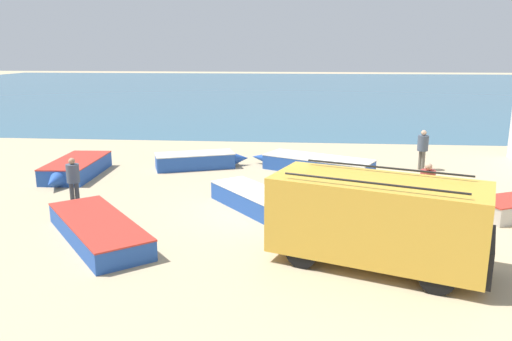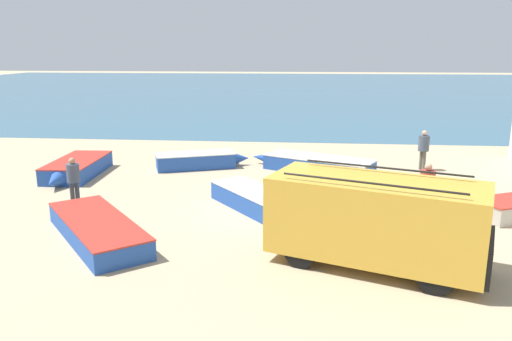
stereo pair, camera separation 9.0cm
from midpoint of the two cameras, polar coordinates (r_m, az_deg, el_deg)
The scene contains 11 objects.
ground_plane at distance 16.00m, azimuth 1.35°, elevation -4.57°, with size 200.00×200.00×0.00m, color tan.
sea_water at distance 67.36m, azimuth 4.31°, elevation 9.39°, with size 120.00×80.00×0.01m, color #33607A.
parked_van at distance 12.03m, azimuth 13.53°, elevation -5.37°, with size 5.33×3.59×2.24m.
fishing_rowboat_0 at distance 16.34m, azimuth -0.88°, elevation -3.05°, with size 3.21×3.71×0.61m.
fishing_rowboat_1 at distance 14.36m, azimuth -17.98°, elevation -6.25°, with size 4.26×4.90×0.56m.
fishing_rowboat_3 at distance 21.45m, azimuth -20.04°, elevation 0.23°, with size 1.85×4.56×0.66m.
fishing_rowboat_4 at distance 21.75m, azimuth -6.66°, elevation 1.16°, with size 4.12×2.31×0.66m.
fishing_rowboat_5 at distance 21.11m, azimuth 6.50°, elevation 0.75°, with size 5.41×3.40×0.64m.
fisherman_0 at distance 22.25m, azimuth 18.41°, elevation 2.65°, with size 0.45×0.45×1.71m.
fisherman_1 at distance 15.96m, azimuth 18.81°, elevation -1.57°, with size 0.45×0.45×1.70m.
fisherman_2 at distance 17.38m, azimuth -20.31°, elevation -0.70°, with size 0.42×0.42×1.59m.
Camera 1 is at (0.93, -15.17, 5.02)m, focal length 35.00 mm.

